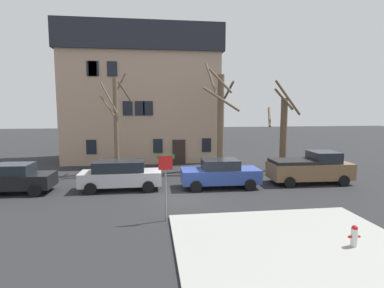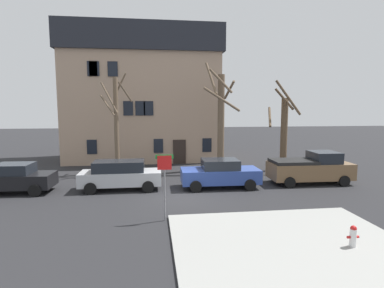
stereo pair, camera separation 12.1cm
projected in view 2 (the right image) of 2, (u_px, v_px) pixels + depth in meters
ground_plane at (183, 197)px, 16.71m from camera, size 120.00×120.00×0.00m
sidewalk_slab at (292, 246)px, 10.69m from camera, size 8.24×6.95×0.12m
building_main at (143, 94)px, 28.85m from camera, size 14.14×6.98×11.97m
tree_bare_near at (116, 122)px, 22.66m from camera, size 2.33×2.01×7.41m
tree_bare_mid at (221, 118)px, 23.85m from camera, size 2.72×2.59×8.34m
tree_bare_far at (283, 130)px, 23.74m from camera, size 2.32×2.64×6.89m
car_black_sedan at (15, 178)px, 17.51m from camera, size 4.31×2.14×1.69m
car_silver_wagon at (120, 175)px, 18.19m from camera, size 4.72×1.95×1.73m
car_blue_sedan at (220, 173)px, 18.71m from camera, size 4.76×2.20×1.73m
pickup_truck_brown at (311, 168)px, 19.74m from camera, size 5.20×2.34×2.04m
fire_hydrant at (353, 236)px, 10.47m from camera, size 0.42×0.22×0.74m
street_sign_pole at (165, 175)px, 13.02m from camera, size 0.76×0.07×2.88m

